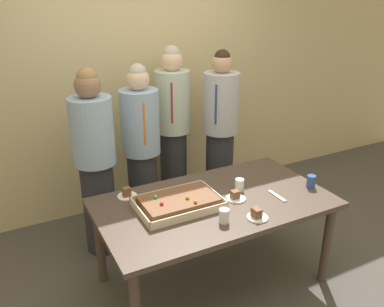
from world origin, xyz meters
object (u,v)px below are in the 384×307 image
(person_striped_tie_right, at_px, (95,163))
(plated_slice_near_right, at_px, (236,197))
(drink_cup_nearest, at_px, (239,185))
(sheet_cake, at_px, (178,202))
(drink_cup_far_end, at_px, (311,181))
(party_table, at_px, (214,210))
(plated_slice_far_left, at_px, (257,215))
(person_green_shirt_behind, at_px, (141,149))
(cake_server_utensil, at_px, (277,196))
(drink_cup_middle, at_px, (224,216))
(person_serving_front, at_px, (220,133))
(person_left_edge_reaching, at_px, (173,129))
(plated_slice_near_left, at_px, (127,194))

(person_striped_tie_right, bearing_deg, plated_slice_near_right, 16.60)
(drink_cup_nearest, bearing_deg, sheet_cake, -179.26)
(drink_cup_far_end, bearing_deg, party_table, 168.57)
(party_table, xyz_separation_m, person_striped_tie_right, (-0.67, 0.84, 0.20))
(plated_slice_near_right, bearing_deg, sheet_cake, 167.68)
(plated_slice_far_left, height_order, drink_cup_far_end, drink_cup_far_end)
(drink_cup_far_end, height_order, person_green_shirt_behind, person_green_shirt_behind)
(drink_cup_far_end, xyz_separation_m, cake_server_utensil, (-0.34, -0.00, -0.05))
(party_table, relative_size, drink_cup_middle, 17.49)
(plated_slice_far_left, height_order, drink_cup_nearest, drink_cup_nearest)
(cake_server_utensil, bearing_deg, person_serving_front, 81.46)
(party_table, distance_m, sheet_cake, 0.31)
(person_left_edge_reaching, bearing_deg, drink_cup_far_end, 46.05)
(sheet_cake, bearing_deg, person_green_shirt_behind, 85.34)
(plated_slice_near_left, height_order, drink_cup_middle, drink_cup_middle)
(party_table, relative_size, cake_server_utensil, 8.75)
(plated_slice_near_left, xyz_separation_m, plated_slice_near_right, (0.71, -0.41, -0.00))
(sheet_cake, bearing_deg, person_left_edge_reaching, 66.76)
(sheet_cake, xyz_separation_m, drink_cup_middle, (0.19, -0.33, 0.01))
(person_serving_front, height_order, person_striped_tie_right, person_serving_front)
(cake_server_utensil, xyz_separation_m, person_serving_front, (0.17, 1.12, 0.13))
(person_serving_front, bearing_deg, party_table, 11.42)
(drink_cup_nearest, distance_m, cake_server_utensil, 0.30)
(person_striped_tie_right, bearing_deg, sheet_cake, -0.02)
(plated_slice_near_left, distance_m, drink_cup_far_end, 1.46)
(plated_slice_far_left, xyz_separation_m, person_green_shirt_behind, (-0.34, 1.34, 0.08))
(plated_slice_near_left, relative_size, person_green_shirt_behind, 0.09)
(plated_slice_near_right, bearing_deg, drink_cup_nearest, 44.90)
(person_serving_front, xyz_separation_m, person_green_shirt_behind, (-0.83, 0.03, -0.04))
(cake_server_utensil, distance_m, person_serving_front, 1.14)
(sheet_cake, xyz_separation_m, plated_slice_far_left, (0.42, -0.39, -0.01))
(party_table, height_order, person_left_edge_reaching, person_left_edge_reaching)
(party_table, bearing_deg, drink_cup_middle, -108.00)
(drink_cup_nearest, bearing_deg, person_striped_tie_right, 139.24)
(sheet_cake, distance_m, drink_cup_middle, 0.38)
(sheet_cake, bearing_deg, cake_server_utensil, -15.41)
(plated_slice_far_left, bearing_deg, person_left_edge_reaching, 86.86)
(plated_slice_near_right, distance_m, person_left_edge_reaching, 1.27)
(plated_slice_near_right, relative_size, drink_cup_middle, 1.50)
(drink_cup_nearest, distance_m, person_green_shirt_behind, 1.05)
(plated_slice_near_right, relative_size, person_left_edge_reaching, 0.09)
(drink_cup_nearest, bearing_deg, cake_server_utensil, -45.70)
(plated_slice_near_left, relative_size, plated_slice_near_right, 1.00)
(plated_slice_near_left, bearing_deg, person_left_edge_reaching, 47.21)
(plated_slice_far_left, bearing_deg, drink_cup_middle, 165.13)
(plated_slice_near_left, distance_m, cake_server_utensil, 1.15)
(person_serving_front, bearing_deg, plated_slice_far_left, 23.99)
(drink_cup_far_end, bearing_deg, plated_slice_near_right, 170.37)
(cake_server_utensil, bearing_deg, plated_slice_near_right, 160.39)
(person_serving_front, relative_size, person_left_edge_reaching, 0.98)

